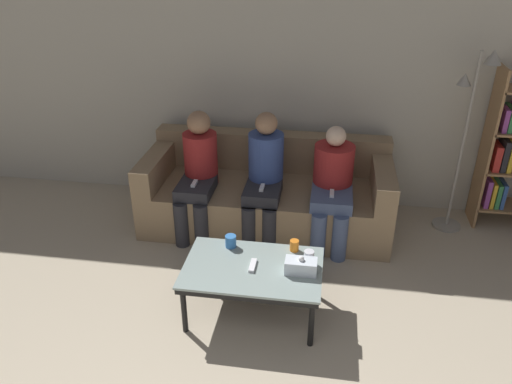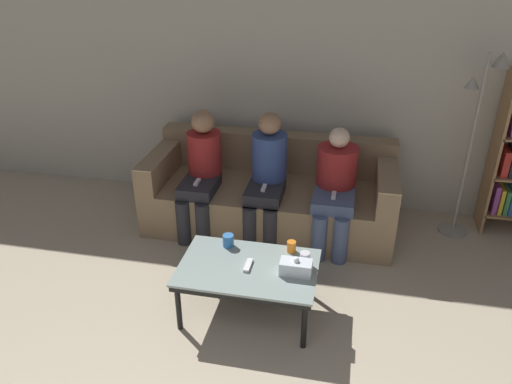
# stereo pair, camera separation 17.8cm
# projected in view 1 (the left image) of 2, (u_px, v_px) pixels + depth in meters

# --- Properties ---
(wall_back) EXTENTS (12.00, 0.06, 2.60)m
(wall_back) POSITION_uv_depth(u_px,v_px,m) (276.00, 74.00, 4.75)
(wall_back) COLOR #B7B2A3
(wall_back) RESTS_ON ground_plane
(couch) EXTENTS (2.26, 0.95, 0.79)m
(couch) POSITION_uv_depth(u_px,v_px,m) (267.00, 194.00, 4.73)
(couch) COLOR #897051
(couch) RESTS_ON ground_plane
(coffee_table) EXTENTS (0.98, 0.63, 0.41)m
(coffee_table) POSITION_uv_depth(u_px,v_px,m) (253.00, 271.00, 3.53)
(coffee_table) COLOR #8C9E99
(coffee_table) RESTS_ON ground_plane
(cup_near_left) EXTENTS (0.08, 0.08, 0.09)m
(cup_near_left) POSITION_uv_depth(u_px,v_px,m) (231.00, 241.00, 3.71)
(cup_near_left) COLOR #3372BF
(cup_near_left) RESTS_ON coffee_table
(cup_near_right) EXTENTS (0.07, 0.07, 0.10)m
(cup_near_right) POSITION_uv_depth(u_px,v_px,m) (309.00, 257.00, 3.52)
(cup_near_right) COLOR silver
(cup_near_right) RESTS_ON coffee_table
(cup_far_center) EXTENTS (0.07, 0.07, 0.09)m
(cup_far_center) POSITION_uv_depth(u_px,v_px,m) (294.00, 246.00, 3.67)
(cup_far_center) COLOR orange
(cup_far_center) RESTS_ON coffee_table
(tissue_box) EXTENTS (0.22, 0.12, 0.13)m
(tissue_box) POSITION_uv_depth(u_px,v_px,m) (301.00, 266.00, 3.43)
(tissue_box) COLOR silver
(tissue_box) RESTS_ON coffee_table
(game_remote) EXTENTS (0.04, 0.15, 0.02)m
(game_remote) POSITION_uv_depth(u_px,v_px,m) (253.00, 265.00, 3.51)
(game_remote) COLOR white
(game_remote) RESTS_ON coffee_table
(standing_lamp) EXTENTS (0.31, 0.26, 1.67)m
(standing_lamp) POSITION_uv_depth(u_px,v_px,m) (469.00, 125.00, 4.32)
(standing_lamp) COLOR gray
(standing_lamp) RESTS_ON ground_plane
(seated_person_left_end) EXTENTS (0.31, 0.64, 1.12)m
(seated_person_left_end) POSITION_uv_depth(u_px,v_px,m) (198.00, 171.00, 4.49)
(seated_person_left_end) COLOR #28282D
(seated_person_left_end) RESTS_ON ground_plane
(seated_person_mid_left) EXTENTS (0.31, 0.62, 1.14)m
(seated_person_mid_left) POSITION_uv_depth(u_px,v_px,m) (264.00, 174.00, 4.41)
(seated_person_mid_left) COLOR #28282D
(seated_person_mid_left) RESTS_ON ground_plane
(seated_person_mid_right) EXTENTS (0.35, 0.67, 1.05)m
(seated_person_mid_right) POSITION_uv_depth(u_px,v_px,m) (332.00, 183.00, 4.34)
(seated_person_mid_right) COLOR #47567A
(seated_person_mid_right) RESTS_ON ground_plane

